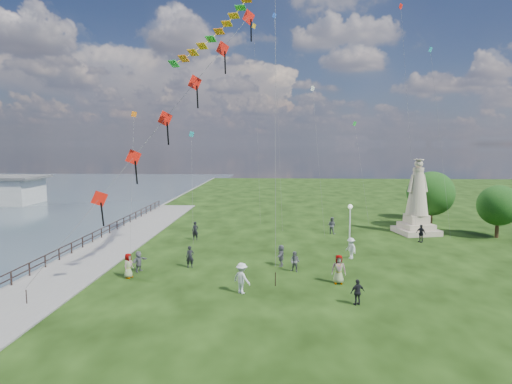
# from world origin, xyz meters

# --- Properties ---
(waterfront) EXTENTS (200.00, 200.00, 1.51)m
(waterfront) POSITION_xyz_m (-15.24, 8.99, -0.06)
(waterfront) COLOR #34414E
(waterfront) RESTS_ON ground
(statue) EXTENTS (4.40, 4.40, 7.56)m
(statue) POSITION_xyz_m (14.69, 19.97, 2.85)
(statue) COLOR #B8A88B
(statue) RESTS_ON ground
(lamppost) EXTENTS (0.37, 0.37, 4.00)m
(lamppost) POSITION_xyz_m (6.73, 12.43, 2.88)
(lamppost) COLOR silver
(lamppost) RESTS_ON ground
(tree_row) EXTENTS (9.12, 14.14, 6.16)m
(tree_row) POSITION_xyz_m (18.67, 23.18, 3.47)
(tree_row) COLOR #382314
(tree_row) RESTS_ON ground
(person_0) EXTENTS (0.67, 0.52, 1.61)m
(person_0) POSITION_xyz_m (-5.80, 6.83, 0.81)
(person_0) COLOR black
(person_0) RESTS_ON ground
(person_1) EXTENTS (0.84, 0.72, 1.47)m
(person_1) POSITION_xyz_m (1.87, 6.13, 0.74)
(person_1) COLOR #595960
(person_1) RESTS_ON ground
(person_2) EXTENTS (1.35, 1.24, 1.89)m
(person_2) POSITION_xyz_m (-1.54, 1.58, 0.94)
(person_2) COLOR silver
(person_2) RESTS_ON ground
(person_3) EXTENTS (0.98, 0.73, 1.50)m
(person_3) POSITION_xyz_m (5.15, -0.02, 0.75)
(person_3) COLOR black
(person_3) RESTS_ON ground
(person_4) EXTENTS (0.95, 0.61, 1.90)m
(person_4) POSITION_xyz_m (4.61, 3.73, 0.95)
(person_4) COLOR #595960
(person_4) RESTS_ON ground
(person_5) EXTENTS (1.11, 1.51, 1.50)m
(person_5) POSITION_xyz_m (-9.25, 5.66, 0.75)
(person_5) COLOR #595960
(person_5) RESTS_ON ground
(person_6) EXTENTS (0.68, 0.49, 1.76)m
(person_6) POSITION_xyz_m (-7.17, 15.87, 0.88)
(person_6) COLOR black
(person_6) RESTS_ON ground
(person_7) EXTENTS (0.99, 0.88, 1.73)m
(person_7) POSITION_xyz_m (6.09, 19.32, 0.86)
(person_7) COLOR #595960
(person_7) RESTS_ON ground
(person_8) EXTENTS (1.03, 1.22, 1.69)m
(person_8) POSITION_xyz_m (6.44, 9.91, 0.84)
(person_8) COLOR silver
(person_8) RESTS_ON ground
(person_9) EXTENTS (1.00, 1.07, 1.66)m
(person_9) POSITION_xyz_m (13.89, 16.04, 0.83)
(person_9) COLOR black
(person_9) RESTS_ON ground
(person_10) EXTENTS (0.72, 0.94, 1.69)m
(person_10) POSITION_xyz_m (-9.49, 4.21, 0.84)
(person_10) COLOR #595960
(person_10) RESTS_ON ground
(person_11) EXTENTS (0.73, 1.52, 1.60)m
(person_11) POSITION_xyz_m (0.89, 7.62, 0.80)
(person_11) COLOR #595960
(person_11) RESTS_ON ground
(red_kite_train) EXTENTS (12.44, 9.35, 18.56)m
(red_kite_train) POSITION_xyz_m (-5.99, 4.61, 11.51)
(red_kite_train) COLOR black
(red_kite_train) RESTS_ON ground
(small_kites) EXTENTS (30.31, 18.13, 23.51)m
(small_kites) POSITION_xyz_m (3.20, 22.52, 13.86)
(small_kites) COLOR teal
(small_kites) RESTS_ON ground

